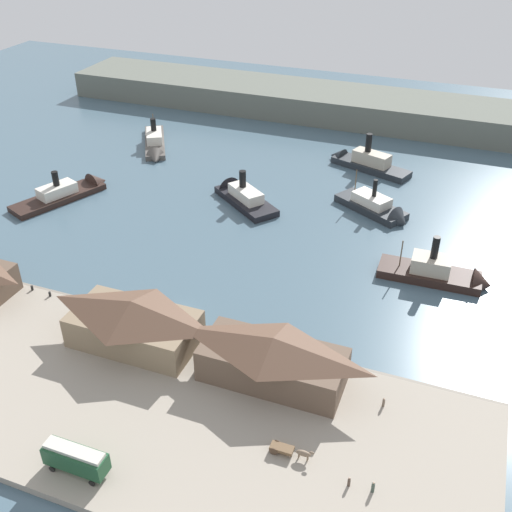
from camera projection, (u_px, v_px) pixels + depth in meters
name	position (u px, v px, depth m)	size (l,w,h in m)	color
ground_plane	(181.00, 314.00, 107.86)	(320.00, 320.00, 0.00)	#476070
quay_promenade	(113.00, 395.00, 90.19)	(110.00, 36.00, 1.20)	#9E9384
seawall_edge	(171.00, 323.00, 104.75)	(110.00, 0.80, 1.00)	gray
ferry_shed_customs_shed	(134.00, 322.00, 97.37)	(20.78, 11.17, 8.23)	#847056
ferry_shed_central_terminal	(273.00, 358.00, 90.27)	(22.09, 9.90, 7.92)	brown
street_tram	(76.00, 458.00, 76.92)	(8.58, 2.87, 4.03)	#1E4C2D
horse_cart	(289.00, 450.00, 79.78)	(5.99, 1.54, 1.87)	brown
pedestrian_by_tram	(384.00, 402.00, 87.21)	(0.39, 0.39, 1.57)	#6B5B4C
pedestrian_walking_east	(349.00, 482.00, 75.88)	(0.38, 0.38, 1.52)	#4C3D33
pedestrian_near_west_shed	(373.00, 487.00, 75.09)	(0.44, 0.44, 1.77)	#3D4C42
mooring_post_center_east	(73.00, 299.00, 108.84)	(0.44, 0.44, 0.90)	black
mooring_post_west	(50.00, 294.00, 110.03)	(0.44, 0.44, 0.90)	black
mooring_post_center_west	(32.00, 288.00, 111.64)	(0.44, 0.44, 0.90)	black
ferry_outer_harbor	(363.00, 162.00, 160.19)	(23.71, 12.70, 11.38)	#23282D
ferry_moored_west	(443.00, 274.00, 115.66)	(21.18, 7.05, 11.42)	black
ferry_departing_north	(240.00, 194.00, 144.63)	(20.22, 17.44, 10.18)	black
ferry_approaching_west	(71.00, 191.00, 146.73)	(15.27, 25.29, 9.61)	black
ferry_approaching_east	(155.00, 144.00, 171.36)	(17.20, 24.85, 9.15)	#514C47
ferry_near_quay	(378.00, 209.00, 138.49)	(19.45, 14.71, 10.40)	#23282D
far_headland	(337.00, 104.00, 192.46)	(180.00, 24.00, 8.00)	#60665B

